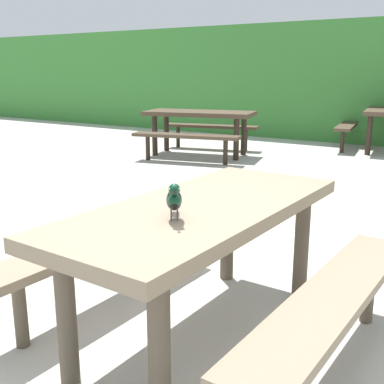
% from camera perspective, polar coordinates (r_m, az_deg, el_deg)
% --- Properties ---
extents(ground_plane, '(60.00, 60.00, 0.00)m').
position_cam_1_polar(ground_plane, '(2.70, -0.36, -17.09)').
color(ground_plane, '#B7B5AD').
extents(picnic_table_foreground, '(1.75, 1.83, 0.74)m').
position_cam_1_polar(picnic_table_foreground, '(2.52, 1.29, -5.36)').
color(picnic_table_foreground, '#84725B').
rests_on(picnic_table_foreground, ground).
extents(bird_grackle, '(0.19, 0.25, 0.18)m').
position_cam_1_polar(bird_grackle, '(2.15, -2.13, -0.82)').
color(bird_grackle, black).
rests_on(bird_grackle, picnic_table_foreground).
extents(picnic_table_mid_right, '(2.06, 2.04, 0.74)m').
position_cam_1_polar(picnic_table_mid_right, '(8.15, 0.88, 8.23)').
color(picnic_table_mid_right, '#473828').
rests_on(picnic_table_mid_right, ground).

